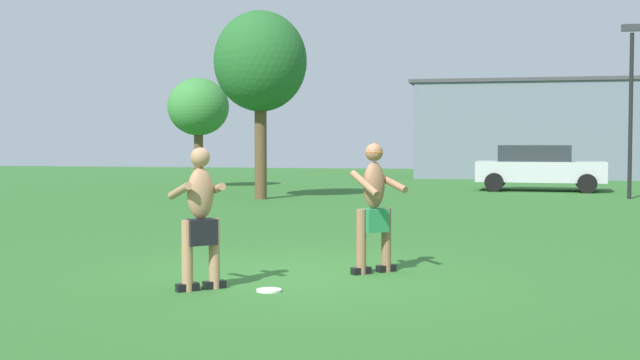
{
  "coord_description": "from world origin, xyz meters",
  "views": [
    {
      "loc": [
        2.42,
        -10.2,
        1.73
      ],
      "look_at": [
        0.01,
        1.12,
        1.17
      ],
      "focal_mm": 45.71,
      "sensor_mm": 36.0,
      "label": 1
    }
  ],
  "objects": [
    {
      "name": "ground_plane",
      "position": [
        0.0,
        0.0,
        0.0
      ],
      "size": [
        80.0,
        80.0,
        0.0
      ],
      "primitive_type": "plane",
      "color": "#2D6628"
    },
    {
      "name": "player_with_cap",
      "position": [
        0.91,
        0.29,
        0.94
      ],
      "size": [
        0.78,
        0.75,
        1.71
      ],
      "color": "black",
      "rests_on": "ground_plane"
    },
    {
      "name": "player_in_black",
      "position": [
        -0.89,
        -1.31,
        0.87
      ],
      "size": [
        0.76,
        0.78,
        1.65
      ],
      "color": "black",
      "rests_on": "ground_plane"
    },
    {
      "name": "frisbee",
      "position": [
        -0.09,
        -1.24,
        0.01
      ],
      "size": [
        0.29,
        0.29,
        0.03
      ],
      "primitive_type": "cylinder",
      "color": "white",
      "rests_on": "ground_plane"
    },
    {
      "name": "car_silver_mid_lot",
      "position": [
        3.96,
        18.84,
        0.82
      ],
      "size": [
        4.4,
        2.23,
        1.58
      ],
      "color": "silver",
      "rests_on": "ground_plane"
    },
    {
      "name": "lamp_post",
      "position": [
        6.4,
        15.36,
        3.21
      ],
      "size": [
        0.6,
        0.24,
        5.16
      ],
      "color": "black",
      "rests_on": "ground_plane"
    },
    {
      "name": "outbuilding_behind_lot",
      "position": [
        4.83,
        29.07,
        2.27
      ],
      "size": [
        12.39,
        4.5,
        4.52
      ],
      "color": "slate",
      "rests_on": "ground_plane"
    },
    {
      "name": "tree_left_field",
      "position": [
        -8.25,
        18.3,
        2.94
      ],
      "size": [
        2.26,
        2.26,
        4.05
      ],
      "color": "brown",
      "rests_on": "ground_plane"
    },
    {
      "name": "tree_right_field",
      "position": [
        -4.33,
        13.03,
        4.03
      ],
      "size": [
        2.75,
        2.75,
        5.56
      ],
      "color": "brown",
      "rests_on": "ground_plane"
    }
  ]
}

